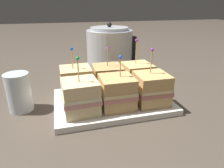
{
  "coord_description": "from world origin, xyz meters",
  "views": [
    {
      "loc": [
        -0.15,
        -0.55,
        0.3
      ],
      "look_at": [
        0.0,
        0.0,
        0.07
      ],
      "focal_mm": 32.0,
      "sensor_mm": 36.0,
      "label": 1
    }
  ],
  "objects": [
    {
      "name": "kettle_steel",
      "position": [
        0.06,
        0.28,
        0.1
      ],
      "size": [
        0.22,
        0.19,
        0.23
      ],
      "color": "#B7BABF",
      "rests_on": "ground_plane"
    },
    {
      "name": "serving_platter",
      "position": [
        0.0,
        0.0,
        0.01
      ],
      "size": [
        0.35,
        0.25,
        0.02
      ],
      "color": "white",
      "rests_on": "ground_plane"
    },
    {
      "name": "sandwich_back_left",
      "position": [
        -0.1,
        0.05,
        0.07
      ],
      "size": [
        0.1,
        0.1,
        0.16
      ],
      "color": "#DBB77A",
      "rests_on": "serving_platter"
    },
    {
      "name": "sandwich_back_right",
      "position": [
        0.1,
        0.05,
        0.06
      ],
      "size": [
        0.1,
        0.1,
        0.17
      ],
      "color": "tan",
      "rests_on": "serving_platter"
    },
    {
      "name": "ground_plane",
      "position": [
        0.0,
        0.0,
        0.0
      ],
      "size": [
        6.0,
        6.0,
        0.0
      ],
      "primitive_type": "plane",
      "color": "#4C4238"
    },
    {
      "name": "sandwich_front_center",
      "position": [
        0.0,
        -0.05,
        0.06
      ],
      "size": [
        0.1,
        0.1,
        0.15
      ],
      "color": "tan",
      "rests_on": "serving_platter"
    },
    {
      "name": "sandwich_back_center",
      "position": [
        0.0,
        0.06,
        0.06
      ],
      "size": [
        0.1,
        0.1,
        0.15
      ],
      "color": "tan",
      "rests_on": "serving_platter"
    },
    {
      "name": "drinking_glass",
      "position": [
        -0.27,
        0.03,
        0.06
      ],
      "size": [
        0.07,
        0.07,
        0.11
      ],
      "color": "silver",
      "rests_on": "ground_plane"
    },
    {
      "name": "sandwich_front_right",
      "position": [
        0.11,
        -0.06,
        0.06
      ],
      "size": [
        0.1,
        0.1,
        0.17
      ],
      "color": "tan",
      "rests_on": "serving_platter"
    },
    {
      "name": "sandwich_front_left",
      "position": [
        -0.1,
        -0.06,
        0.06
      ],
      "size": [
        0.1,
        0.1,
        0.16
      ],
      "color": "beige",
      "rests_on": "serving_platter"
    }
  ]
}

